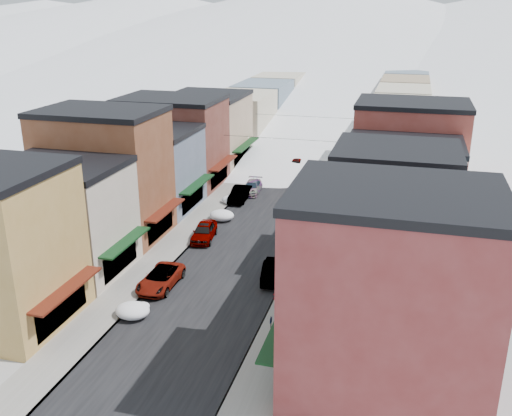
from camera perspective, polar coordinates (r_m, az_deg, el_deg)
The scene contains 39 objects.
ground at distance 36.56m, azimuth -10.87°, elevation -16.77°, with size 600.00×600.00×0.00m, color gray.
road at distance 89.80m, azimuth 5.87°, elevation 5.75°, with size 10.00×160.00×0.01m, color black.
sidewalk_left at distance 91.04m, azimuth 1.75°, elevation 6.09°, with size 3.20×160.00×0.15m, color gray.
sidewalk_right at distance 89.00m, azimuth 10.08°, elevation 5.47°, with size 3.20×160.00×0.15m, color gray.
curb_left at distance 90.70m, azimuth 2.71°, elevation 6.02°, with size 0.10×160.00×0.15m, color slate.
curb_right at distance 89.14m, azimuth 9.08°, elevation 5.55°, with size 0.10×160.00×0.15m, color slate.
bldg_l_cream at distance 50.03m, azimuth -18.72°, elevation -0.95°, with size 11.30×8.20×9.50m.
bldg_l_brick_near at distance 56.25m, azimuth -14.90°, elevation 3.30°, with size 12.30×8.20×12.50m.
bldg_l_grayblue at distance 63.69m, azimuth -10.63°, elevation 3.88°, with size 11.30×9.20×9.00m.
bldg_l_brick_far at distance 71.77m, azimuth -8.33°, elevation 6.62°, with size 13.30×9.20×11.00m.
bldg_l_tan at distance 80.58m, azimuth -4.85°, elevation 7.82°, with size 11.30×11.20×10.00m.
bldg_r_brick_near at distance 32.83m, azimuth 13.18°, elevation -8.57°, with size 12.30×9.20×12.50m.
bldg_r_green at distance 41.60m, azimuth 12.93°, elevation -4.58°, with size 11.30×9.20×9.50m.
bldg_r_blue at distance 49.80m, azimuth 13.51°, elevation 0.09°, with size 11.30×9.20×10.50m.
bldg_r_cream at distance 58.59m, azimuth 14.32°, elevation 2.21°, with size 12.30×9.20×9.00m.
bldg_r_brick_far at distance 66.94m, azimuth 15.07°, elevation 5.42°, with size 13.30×9.20×11.50m.
bldg_r_tan at distance 76.91m, azimuth 14.38°, elevation 6.51°, with size 11.30×11.20×9.50m.
distant_blocks at distance 111.33m, azimuth 7.96°, elevation 10.48°, with size 34.00×55.00×8.00m.
mountain_ridge at distance 305.15m, azimuth 9.38°, elevation 18.13°, with size 670.00×340.00×34.00m.
overhead_cables at distance 76.42m, azimuth 4.44°, elevation 8.10°, with size 16.40×15.04×0.04m.
car_white_suv at distance 46.77m, azimuth -9.53°, elevation -6.95°, with size 2.49×5.39×1.50m, color silver.
car_silver_sedan at distance 55.27m, azimuth -5.22°, elevation -2.35°, with size 1.96×4.86×1.66m, color gray.
car_dark_hatch at distance 65.98m, azimuth -1.62°, elevation 1.43°, with size 1.74×4.99×1.64m, color black.
car_silver_wagon at distance 68.77m, azimuth -0.41°, elevation 2.10°, with size 1.98×4.87×1.41m, color gray.
car_green_sedan at distance 47.35m, azimuth 1.81°, elevation -6.21°, with size 1.75×5.01×1.65m, color black.
car_gray_suv at distance 56.24m, azimuth 4.28°, elevation -1.94°, with size 1.92×4.78×1.63m, color #969A9E.
car_black_sedan at distance 73.64m, azimuth 6.71°, elevation 3.14°, with size 1.88×4.63×1.34m, color black.
car_lane_silver at distance 78.74m, azimuth 4.04°, elevation 4.37°, with size 1.75×4.34×1.48m, color #95989D.
car_lane_white at distance 102.94m, azimuth 7.77°, elevation 7.88°, with size 2.38×5.16×1.43m, color white.
fire_hydrant at distance 44.21m, azimuth 1.99°, elevation -8.72°, with size 0.42×0.32×0.72m.
parking_sign at distance 38.40m, azimuth 1.50°, elevation -11.92°, with size 0.08×0.28×2.11m.
trash_can at distance 48.77m, azimuth 3.43°, elevation -5.75°, with size 0.50×0.50×0.85m.
streetlamp_near at distance 49.66m, azimuth 3.94°, elevation -2.65°, with size 0.33×0.33×3.99m.
streetlamp_far at distance 71.12m, azimuth 8.62°, elevation 4.27°, with size 0.36×0.36×4.28m.
planter_near at distance 39.76m, azimuth 3.53°, elevation -12.29°, with size 0.59×0.51×0.66m, color #3A7333.
planter_far at distance 38.13m, azimuth 3.11°, elevation -13.88°, with size 0.33×0.33×0.59m, color #295A2B.
snow_pile_near at distance 43.08m, azimuth -12.16°, elevation -9.96°, with size 2.55×2.77×1.08m.
snow_pile_mid at distance 60.19m, azimuth -3.40°, elevation -0.73°, with size 2.62×2.81×1.11m.
snow_pile_far at distance 65.10m, azimuth -2.43°, elevation 0.83°, with size 2.27×2.60×0.96m.
Camera 1 is at (13.92, -26.06, 21.53)m, focal length 40.00 mm.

